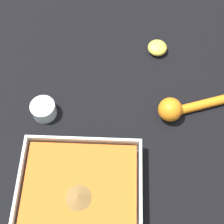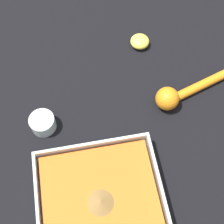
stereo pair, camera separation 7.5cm
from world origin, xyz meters
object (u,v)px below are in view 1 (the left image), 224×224
spice_bowl (44,110)px  lemon_squeezer (182,108)px  square_dish (79,200)px  lemon_half (157,48)px

spice_bowl → lemon_squeezer: (-0.34, -0.02, 0.01)m
square_dish → spice_bowl: 0.24m
square_dish → lemon_squeezer: (-0.23, -0.23, 0.00)m
spice_bowl → lemon_half: spice_bowl is taller
lemon_squeezer → lemon_half: lemon_squeezer is taller
spice_bowl → lemon_squeezer: size_ratio=0.29×
lemon_squeezer → spice_bowl: bearing=-14.9°
lemon_squeezer → square_dish: bearing=27.2°
square_dish → lemon_half: bearing=-113.1°
square_dish → lemon_squeezer: bearing=-135.3°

